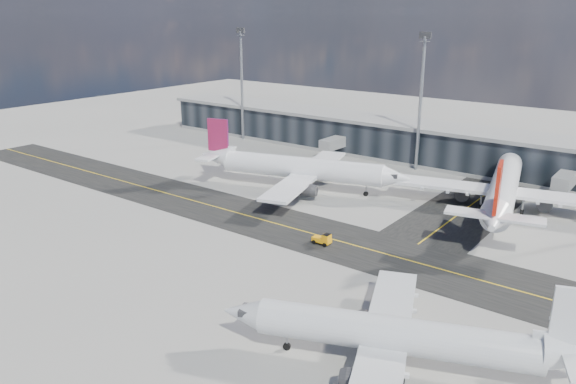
# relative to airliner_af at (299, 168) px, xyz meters

# --- Properties ---
(ground) EXTENTS (300.00, 300.00, 0.00)m
(ground) POSITION_rel_airliner_af_xyz_m (12.20, -21.55, -4.14)
(ground) COLOR gray
(ground) RESTS_ON ground
(taxiway_lanes) EXTENTS (180.00, 63.00, 0.03)m
(taxiway_lanes) POSITION_rel_airliner_af_xyz_m (16.12, -10.82, -4.12)
(taxiway_lanes) COLOR black
(taxiway_lanes) RESTS_ON ground
(terminal_concourse) EXTENTS (152.00, 19.80, 8.80)m
(terminal_concourse) POSITION_rel_airliner_af_xyz_m (12.25, 33.38, -0.04)
(terminal_concourse) COLOR black
(terminal_concourse) RESTS_ON ground
(floodlight_masts) EXTENTS (102.50, 0.70, 28.90)m
(floodlight_masts) POSITION_rel_airliner_af_xyz_m (12.20, 26.45, 11.47)
(floodlight_masts) COLOR gray
(floodlight_masts) RESTS_ON ground
(airliner_af) EXTENTS (41.59, 35.82, 12.52)m
(airliner_af) POSITION_rel_airliner_af_xyz_m (0.00, 0.00, 0.00)
(airliner_af) COLOR white
(airliner_af) RESTS_ON ground
(airliner_redtail) EXTENTS (37.94, 44.17, 13.18)m
(airliner_redtail) POSITION_rel_airliner_af_xyz_m (35.62, 9.62, 0.22)
(airliner_redtail) COLOR white
(airliner_redtail) RESTS_ON ground
(airliner_near) EXTENTS (34.21, 29.60, 10.53)m
(airliner_near) POSITION_rel_airliner_af_xyz_m (41.51, -40.73, -0.66)
(airliner_near) COLOR silver
(airliner_near) RESTS_ON ground
(baggage_tug) EXTENTS (2.83, 1.47, 1.76)m
(baggage_tug) POSITION_rel_airliner_af_xyz_m (19.08, -20.11, -3.25)
(baggage_tug) COLOR #FFA60D
(baggage_tug) RESTS_ON ground
(service_van) EXTENTS (2.60, 5.39, 1.48)m
(service_van) POSITION_rel_airliner_af_xyz_m (27.51, 18.14, -3.39)
(service_van) COLOR white
(service_van) RESTS_ON ground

